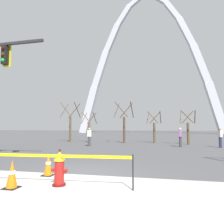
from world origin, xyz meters
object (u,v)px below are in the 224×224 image
object	(u,v)px
traffic_cone_mid_sidewalk	(48,165)
pedestrian_standing_center	(180,137)
fire_hydrant	(59,168)
monument_arch	(148,70)
pedestrian_walking_left	(220,137)
pedestrian_walking_right	(89,137)
traffic_cone_by_hydrant	(12,175)

from	to	relation	value
traffic_cone_mid_sidewalk	pedestrian_standing_center	xyz separation A→B (m)	(5.42, 11.63, 0.46)
fire_hydrant	monument_arch	bearing A→B (deg)	89.86
fire_hydrant	pedestrian_walking_left	world-z (taller)	pedestrian_walking_left
traffic_cone_mid_sidewalk	pedestrian_walking_left	world-z (taller)	pedestrian_walking_left
pedestrian_standing_center	pedestrian_walking_right	bearing A→B (deg)	-172.96
fire_hydrant	pedestrian_walking_left	xyz separation A→B (m)	(7.57, 12.71, 0.35)
pedestrian_walking_left	pedestrian_standing_center	world-z (taller)	same
pedestrian_walking_right	fire_hydrant	bearing A→B (deg)	-75.01
pedestrian_walking_left	pedestrian_standing_center	xyz separation A→B (m)	(-3.06, -0.08, 0.00)
traffic_cone_mid_sidewalk	pedestrian_walking_right	distance (m)	10.93
fire_hydrant	pedestrian_walking_right	size ratio (longest dim) A/B	0.62
fire_hydrant	traffic_cone_mid_sidewalk	size ratio (longest dim) A/B	1.36
traffic_cone_by_hydrant	pedestrian_standing_center	size ratio (longest dim) A/B	0.46
traffic_cone_by_hydrant	traffic_cone_mid_sidewalk	distance (m)	1.51
monument_arch	pedestrian_walking_right	distance (m)	48.72
fire_hydrant	traffic_cone_mid_sidewalk	world-z (taller)	fire_hydrant
pedestrian_walking_left	monument_arch	bearing A→B (deg)	99.60
pedestrian_walking_left	traffic_cone_mid_sidewalk	bearing A→B (deg)	-125.91
traffic_cone_by_hydrant	pedestrian_standing_center	distance (m)	14.29
traffic_cone_mid_sidewalk	pedestrian_walking_left	bearing A→B (deg)	54.09
monument_arch	pedestrian_walking_left	distance (m)	48.25
pedestrian_standing_center	traffic_cone_mid_sidewalk	bearing A→B (deg)	-114.98
traffic_cone_by_hydrant	monument_arch	distance (m)	60.24
fire_hydrant	pedestrian_standing_center	world-z (taller)	pedestrian_standing_center
monument_arch	traffic_cone_mid_sidewalk	bearing A→B (deg)	-91.07
traffic_cone_mid_sidewalk	pedestrian_walking_left	xyz separation A→B (m)	(8.48, 11.71, 0.46)
traffic_cone_mid_sidewalk	monument_arch	world-z (taller)	monument_arch
pedestrian_walking_left	pedestrian_walking_right	distance (m)	10.75
monument_arch	pedestrian_walking_left	world-z (taller)	monument_arch
fire_hydrant	pedestrian_standing_center	bearing A→B (deg)	70.35
traffic_cone_by_hydrant	pedestrian_standing_center	world-z (taller)	pedestrian_standing_center
pedestrian_walking_left	pedestrian_walking_right	xyz separation A→B (m)	(-10.70, -1.02, 0.00)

